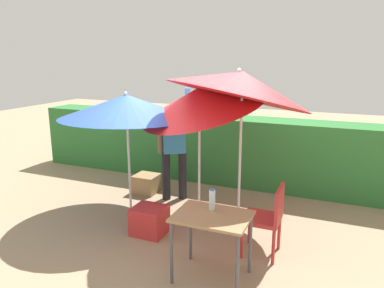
{
  "coord_description": "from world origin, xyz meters",
  "views": [
    {
      "loc": [
        2.06,
        -4.61,
        2.39
      ],
      "look_at": [
        0.0,
        0.3,
        1.1
      ],
      "focal_mm": 34.3,
      "sensor_mm": 36.0,
      "label": 1
    }
  ],
  "objects_px": {
    "umbrella_orange": "(201,98)",
    "folding_table": "(212,223)",
    "person_vendor": "(174,146)",
    "crate_cardboard": "(147,183)",
    "cooler_box": "(149,220)",
    "chair_plastic": "(268,216)",
    "bottle_water": "(212,200)",
    "umbrella_yellow": "(241,84)",
    "umbrella_rainbow": "(126,106)"
  },
  "relations": [
    {
      "from": "umbrella_rainbow",
      "to": "umbrella_yellow",
      "type": "relative_size",
      "value": 0.79
    },
    {
      "from": "cooler_box",
      "to": "bottle_water",
      "type": "distance_m",
      "value": 1.37
    },
    {
      "from": "folding_table",
      "to": "bottle_water",
      "type": "bearing_deg",
      "value": 110.96
    },
    {
      "from": "person_vendor",
      "to": "crate_cardboard",
      "type": "bearing_deg",
      "value": 171.81
    },
    {
      "from": "chair_plastic",
      "to": "person_vendor",
      "type": "bearing_deg",
      "value": 146.45
    },
    {
      "from": "umbrella_rainbow",
      "to": "cooler_box",
      "type": "height_order",
      "value": "umbrella_rainbow"
    },
    {
      "from": "cooler_box",
      "to": "bottle_water",
      "type": "height_order",
      "value": "bottle_water"
    },
    {
      "from": "umbrella_orange",
      "to": "folding_table",
      "type": "relative_size",
      "value": 2.9
    },
    {
      "from": "person_vendor",
      "to": "crate_cardboard",
      "type": "height_order",
      "value": "person_vendor"
    },
    {
      "from": "crate_cardboard",
      "to": "bottle_water",
      "type": "height_order",
      "value": "bottle_water"
    },
    {
      "from": "cooler_box",
      "to": "person_vendor",
      "type": "bearing_deg",
      "value": 100.08
    },
    {
      "from": "umbrella_rainbow",
      "to": "crate_cardboard",
      "type": "bearing_deg",
      "value": 100.48
    },
    {
      "from": "umbrella_yellow",
      "to": "folding_table",
      "type": "height_order",
      "value": "umbrella_yellow"
    },
    {
      "from": "umbrella_rainbow",
      "to": "cooler_box",
      "type": "bearing_deg",
      "value": -41.17
    },
    {
      "from": "umbrella_orange",
      "to": "bottle_water",
      "type": "bearing_deg",
      "value": -63.81
    },
    {
      "from": "person_vendor",
      "to": "folding_table",
      "type": "bearing_deg",
      "value": -54.67
    },
    {
      "from": "umbrella_orange",
      "to": "umbrella_yellow",
      "type": "height_order",
      "value": "umbrella_yellow"
    },
    {
      "from": "umbrella_yellow",
      "to": "crate_cardboard",
      "type": "xyz_separation_m",
      "value": [
        -1.84,
        0.62,
        -1.85
      ]
    },
    {
      "from": "umbrella_yellow",
      "to": "umbrella_orange",
      "type": "bearing_deg",
      "value": 168.99
    },
    {
      "from": "umbrella_yellow",
      "to": "folding_table",
      "type": "relative_size",
      "value": 3.17
    },
    {
      "from": "folding_table",
      "to": "chair_plastic",
      "type": "bearing_deg",
      "value": 57.62
    },
    {
      "from": "umbrella_orange",
      "to": "crate_cardboard",
      "type": "distance_m",
      "value": 2.11
    },
    {
      "from": "umbrella_rainbow",
      "to": "person_vendor",
      "type": "distance_m",
      "value": 1.09
    },
    {
      "from": "umbrella_rainbow",
      "to": "chair_plastic",
      "type": "height_order",
      "value": "umbrella_rainbow"
    },
    {
      "from": "umbrella_yellow",
      "to": "bottle_water",
      "type": "height_order",
      "value": "umbrella_yellow"
    },
    {
      "from": "cooler_box",
      "to": "bottle_water",
      "type": "relative_size",
      "value": 1.84
    },
    {
      "from": "umbrella_rainbow",
      "to": "chair_plastic",
      "type": "bearing_deg",
      "value": -12.94
    },
    {
      "from": "umbrella_rainbow",
      "to": "bottle_water",
      "type": "xyz_separation_m",
      "value": [
        1.76,
        -1.1,
        -0.79
      ]
    },
    {
      "from": "umbrella_orange",
      "to": "cooler_box",
      "type": "height_order",
      "value": "umbrella_orange"
    },
    {
      "from": "cooler_box",
      "to": "folding_table",
      "type": "relative_size",
      "value": 0.55
    },
    {
      "from": "bottle_water",
      "to": "cooler_box",
      "type": "bearing_deg",
      "value": 154.93
    },
    {
      "from": "person_vendor",
      "to": "crate_cardboard",
      "type": "xyz_separation_m",
      "value": [
        -0.6,
        0.09,
        -0.77
      ]
    },
    {
      "from": "umbrella_orange",
      "to": "chair_plastic",
      "type": "distance_m",
      "value": 1.91
    },
    {
      "from": "bottle_water",
      "to": "umbrella_rainbow",
      "type": "bearing_deg",
      "value": 148.01
    },
    {
      "from": "chair_plastic",
      "to": "folding_table",
      "type": "bearing_deg",
      "value": -122.38
    },
    {
      "from": "umbrella_rainbow",
      "to": "chair_plastic",
      "type": "xyz_separation_m",
      "value": [
        2.27,
        -0.52,
        -1.14
      ]
    },
    {
      "from": "crate_cardboard",
      "to": "folding_table",
      "type": "bearing_deg",
      "value": -45.72
    },
    {
      "from": "bottle_water",
      "to": "umbrella_orange",
      "type": "bearing_deg",
      "value": 116.19
    },
    {
      "from": "folding_table",
      "to": "bottle_water",
      "type": "distance_m",
      "value": 0.25
    },
    {
      "from": "umbrella_rainbow",
      "to": "cooler_box",
      "type": "distance_m",
      "value": 1.72
    },
    {
      "from": "umbrella_rainbow",
      "to": "crate_cardboard",
      "type": "relative_size",
      "value": 4.92
    },
    {
      "from": "umbrella_orange",
      "to": "umbrella_rainbow",
      "type": "bearing_deg",
      "value": -166.39
    },
    {
      "from": "chair_plastic",
      "to": "folding_table",
      "type": "xyz_separation_m",
      "value": [
        -0.45,
        -0.72,
        0.14
      ]
    },
    {
      "from": "chair_plastic",
      "to": "crate_cardboard",
      "type": "distance_m",
      "value": 2.76
    },
    {
      "from": "chair_plastic",
      "to": "cooler_box",
      "type": "xyz_separation_m",
      "value": [
        -1.59,
        -0.07,
        -0.32
      ]
    },
    {
      "from": "umbrella_orange",
      "to": "bottle_water",
      "type": "relative_size",
      "value": 9.67
    },
    {
      "from": "umbrella_rainbow",
      "to": "person_vendor",
      "type": "bearing_deg",
      "value": 56.45
    },
    {
      "from": "folding_table",
      "to": "umbrella_rainbow",
      "type": "bearing_deg",
      "value": 145.7
    },
    {
      "from": "cooler_box",
      "to": "folding_table",
      "type": "bearing_deg",
      "value": -29.55
    },
    {
      "from": "folding_table",
      "to": "umbrella_orange",
      "type": "bearing_deg",
      "value": 115.73
    }
  ]
}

